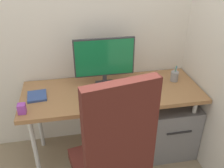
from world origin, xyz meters
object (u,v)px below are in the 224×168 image
(mouse, at_px, (149,90))
(pen_holder, at_px, (174,76))
(office_chair, at_px, (113,156))
(monitor, at_px, (104,59))
(filing_cabinet, at_px, (167,125))
(keyboard, at_px, (107,98))
(desk_clamp_accessory, at_px, (22,109))
(notebook, at_px, (37,96))

(mouse, distance_m, pen_holder, 0.34)
(office_chair, xyz_separation_m, monitor, (0.07, 0.79, 0.36))
(filing_cabinet, bearing_deg, office_chair, -136.75)
(monitor, relative_size, pen_holder, 3.53)
(filing_cabinet, height_order, keyboard, keyboard)
(monitor, xyz_separation_m, desk_clamp_accessory, (-0.69, -0.33, -0.21))
(monitor, height_order, desk_clamp_accessory, monitor)
(pen_holder, bearing_deg, mouse, -151.03)
(filing_cabinet, height_order, desk_clamp_accessory, desk_clamp_accessory)
(monitor, bearing_deg, office_chair, -95.16)
(notebook, relative_size, desk_clamp_accessory, 2.20)
(mouse, bearing_deg, monitor, 131.00)
(notebook, bearing_deg, monitor, 6.12)
(office_chair, relative_size, filing_cabinet, 2.26)
(keyboard, distance_m, pen_holder, 0.72)
(office_chair, distance_m, mouse, 0.73)
(monitor, distance_m, mouse, 0.48)
(monitor, bearing_deg, pen_holder, -4.76)
(filing_cabinet, distance_m, mouse, 0.54)
(pen_holder, bearing_deg, filing_cabinet, -117.22)
(mouse, height_order, pen_holder, pen_holder)
(keyboard, relative_size, mouse, 4.12)
(mouse, relative_size, notebook, 0.56)
(keyboard, xyz_separation_m, mouse, (0.38, 0.04, 0.01))
(filing_cabinet, height_order, notebook, notebook)
(filing_cabinet, relative_size, monitor, 1.02)
(office_chair, distance_m, pen_holder, 1.05)
(filing_cabinet, xyz_separation_m, keyboard, (-0.63, -0.11, 0.46))
(mouse, distance_m, notebook, 0.96)
(desk_clamp_accessory, bearing_deg, keyboard, 5.81)
(monitor, bearing_deg, notebook, -169.10)
(filing_cabinet, relative_size, mouse, 5.68)
(filing_cabinet, xyz_separation_m, mouse, (-0.25, -0.07, 0.47))
(monitor, distance_m, keyboard, 0.36)
(office_chair, bearing_deg, mouse, 53.02)
(pen_holder, bearing_deg, monitor, 175.24)
(desk_clamp_accessory, bearing_deg, notebook, 66.75)
(pen_holder, bearing_deg, keyboard, -163.03)
(office_chair, relative_size, notebook, 7.18)
(office_chair, bearing_deg, keyboard, 85.10)
(office_chair, height_order, keyboard, office_chair)
(filing_cabinet, xyz_separation_m, notebook, (-1.21, 0.04, 0.46))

